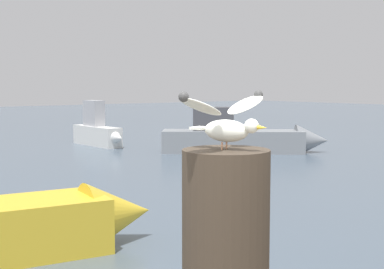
# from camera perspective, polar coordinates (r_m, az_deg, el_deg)

# --- Properties ---
(mooring_post) EXTENTS (0.40, 0.40, 1.08)m
(mooring_post) POSITION_cam_1_polar(r_m,az_deg,el_deg) (2.61, 3.47, -13.44)
(mooring_post) COLOR #382D23
(mooring_post) RESTS_ON harbor_quay
(seagull) EXTENTS (0.62, 0.39, 0.26)m
(seagull) POSITION_cam_1_polar(r_m,az_deg,el_deg) (2.47, 3.62, 1.44)
(seagull) COLOR tan
(seagull) RESTS_ON mooring_post
(boat_white) EXTENTS (0.71, 3.39, 1.85)m
(boat_white) POSITION_cam_1_polar(r_m,az_deg,el_deg) (23.00, -9.65, 0.38)
(boat_white) COLOR silver
(boat_white) RESTS_ON ground_plane
(boat_grey) EXTENTS (5.50, 4.87, 1.82)m
(boat_grey) POSITION_cam_1_polar(r_m,az_deg,el_deg) (20.56, 5.64, -0.42)
(boat_grey) COLOR gray
(boat_grey) RESTS_ON ground_plane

